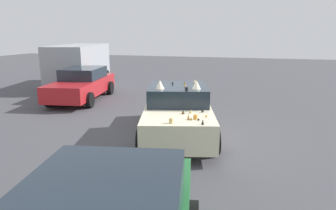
{
  "coord_description": "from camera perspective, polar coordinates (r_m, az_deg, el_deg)",
  "views": [
    {
      "loc": [
        -8.45,
        -2.12,
        2.97
      ],
      "look_at": [
        0.0,
        0.3,
        0.9
      ],
      "focal_mm": 32.91,
      "sensor_mm": 36.0,
      "label": 1
    }
  ],
  "objects": [
    {
      "name": "ground_plane",
      "position": [
        9.2,
        1.8,
        -5.58
      ],
      "size": [
        60.0,
        60.0,
        0.0
      ],
      "primitive_type": "plane",
      "color": "#47474C"
    },
    {
      "name": "art_car_decorated",
      "position": [
        9.01,
        1.84,
        -1.14
      ],
      "size": [
        4.86,
        2.89,
        1.71
      ],
      "rotation": [
        0.0,
        0.0,
        3.39
      ],
      "color": "beige",
      "rests_on": "ground"
    },
    {
      "name": "parked_van_behind_left",
      "position": [
        18.19,
        -16.05,
        7.44
      ],
      "size": [
        5.69,
        3.16,
        2.3
      ],
      "rotation": [
        0.0,
        0.0,
        3.36
      ],
      "color": "#9EA3A8",
      "rests_on": "ground"
    },
    {
      "name": "parked_sedan_far_right",
      "position": [
        14.44,
        -15.6,
        3.79
      ],
      "size": [
        4.77,
        2.5,
        1.42
      ],
      "rotation": [
        0.0,
        0.0,
        3.31
      ],
      "color": "red",
      "rests_on": "ground"
    }
  ]
}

